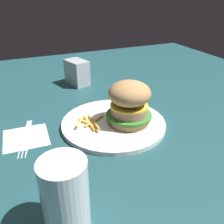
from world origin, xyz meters
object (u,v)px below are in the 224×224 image
(napkin, at_px, (26,137))
(napkin_dispenser, at_px, (76,73))
(plate, at_px, (112,124))
(fries_pile, at_px, (90,123))
(drink_glass, at_px, (65,197))
(sandwich, at_px, (129,102))
(fork, at_px, (26,137))

(napkin, xyz_separation_m, napkin_dispenser, (0.31, -0.23, 0.05))
(plate, height_order, fries_pile, fries_pile)
(napkin, bearing_deg, napkin_dispenser, -36.04)
(fries_pile, height_order, drink_glass, drink_glass)
(sandwich, bearing_deg, napkin, 79.16)
(fries_pile, height_order, napkin_dispenser, napkin_dispenser)
(sandwich, relative_size, drink_glass, 0.98)
(sandwich, height_order, napkin, sandwich)
(plate, xyz_separation_m, fries_pile, (0.01, 0.06, 0.01))
(fries_pile, bearing_deg, plate, -99.45)
(fries_pile, bearing_deg, napkin, 82.37)
(drink_glass, relative_size, napkin_dispenser, 1.34)
(fork, relative_size, drink_glass, 1.37)
(napkin, xyz_separation_m, drink_glass, (-0.29, -0.03, 0.06))
(plate, relative_size, fork, 1.66)
(fork, height_order, napkin_dispenser, napkin_dispenser)
(fork, bearing_deg, sandwich, -100.51)
(sandwich, bearing_deg, fork, 79.49)
(fries_pile, distance_m, drink_glass, 0.30)
(sandwich, height_order, napkin_dispenser, sandwich)
(fries_pile, relative_size, fork, 0.55)
(plate, distance_m, drink_glass, 0.33)
(sandwich, bearing_deg, fries_pile, 74.00)
(napkin, xyz_separation_m, fork, (-0.00, 0.00, 0.00))
(fork, bearing_deg, plate, -97.71)
(fork, bearing_deg, fries_pile, -97.09)
(fries_pile, relative_size, napkin_dispenser, 1.01)
(sandwich, distance_m, napkin_dispenser, 0.36)
(napkin, distance_m, napkin_dispenser, 0.39)
(fork, distance_m, napkin_dispenser, 0.39)
(sandwich, distance_m, napkin, 0.28)
(plate, bearing_deg, napkin, 81.89)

